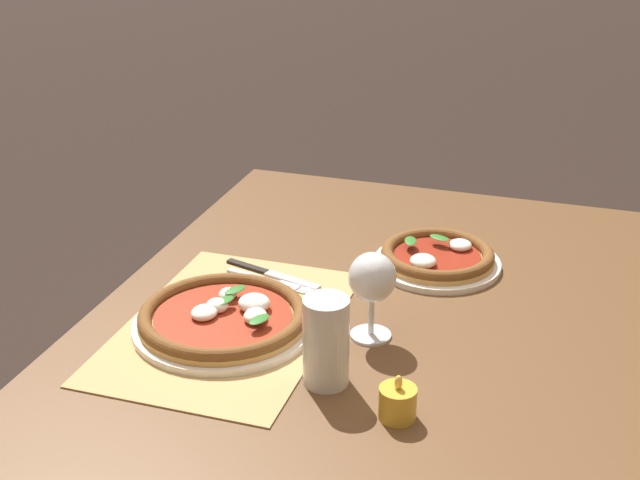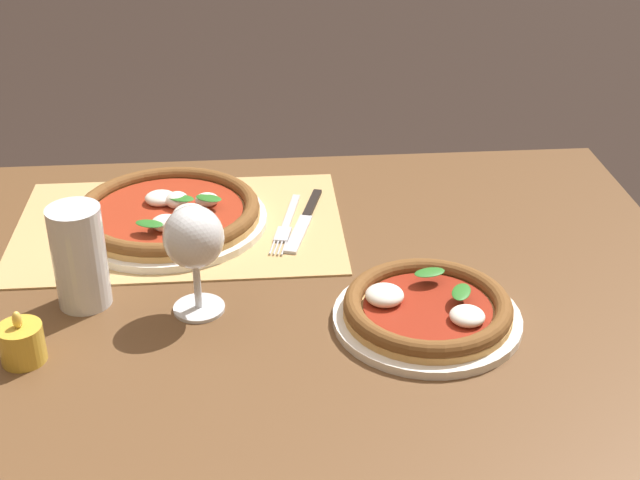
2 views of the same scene
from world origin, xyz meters
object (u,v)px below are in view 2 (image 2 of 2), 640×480
at_px(pizza_far, 427,310).
at_px(fork, 287,224).
at_px(pizza_near, 169,213).
at_px(knife, 305,220).
at_px(votive_candle, 22,344).
at_px(wine_glass, 194,242).
at_px(pint_glass, 80,259).

bearing_deg(pizza_far, fork, -58.69).
relative_size(pizza_near, pizza_far, 1.25).
bearing_deg(fork, pizza_near, -5.60).
xyz_separation_m(fork, knife, (-0.03, -0.01, 0.00)).
relative_size(fork, votive_candle, 2.76).
xyz_separation_m(wine_glass, pint_glass, (0.16, -0.03, -0.04)).
height_order(pint_glass, votive_candle, pint_glass).
xyz_separation_m(pizza_far, fork, (0.17, -0.28, -0.01)).
bearing_deg(knife, wine_glass, 56.24).
xyz_separation_m(pizza_near, knife, (-0.21, 0.01, -0.02)).
distance_m(pizza_far, pint_glass, 0.47).
distance_m(pizza_near, pizza_far, 0.47).
height_order(pizza_near, pizza_far, pizza_near).
distance_m(wine_glass, fork, 0.28).
bearing_deg(votive_candle, pizza_far, -175.41).
height_order(pizza_far, votive_candle, votive_candle).
distance_m(pizza_near, fork, 0.19).
relative_size(pint_glass, votive_candle, 2.01).
xyz_separation_m(pizza_far, wine_glass, (0.30, -0.05, 0.09)).
height_order(pizza_far, wine_glass, wine_glass).
bearing_deg(pizza_near, knife, 178.02).
relative_size(wine_glass, votive_candle, 2.15).
relative_size(pint_glass, fork, 0.73).
bearing_deg(knife, fork, 19.96).
distance_m(pint_glass, knife, 0.38).
bearing_deg(pint_glass, pizza_near, -115.02).
distance_m(fork, knife, 0.03).
bearing_deg(knife, votive_candle, 41.99).
height_order(pint_glass, fork, pint_glass).
relative_size(fork, knife, 0.94).
bearing_deg(pizza_far, wine_glass, -10.32).
bearing_deg(fork, votive_candle, 43.42).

